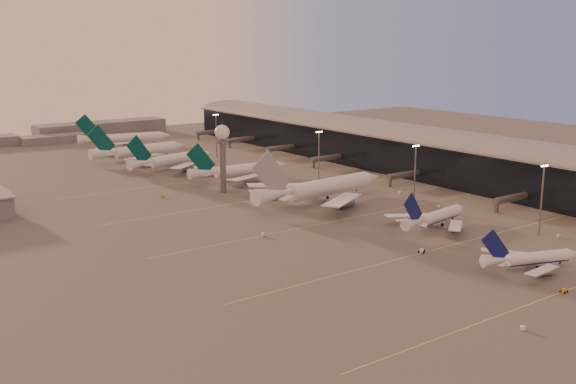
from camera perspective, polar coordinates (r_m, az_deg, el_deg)
ground at (r=200.39m, az=11.10°, el=-6.39°), size 700.00×700.00×0.00m
taxiway_markings at (r=258.66m, az=6.60°, el=-1.86°), size 180.00×185.25×0.02m
terminal at (r=347.88m, az=10.11°, el=3.56°), size 57.00×362.00×23.04m
radar_tower at (r=290.46m, az=-5.57°, el=3.99°), size 6.40×6.40×31.10m
mast_a at (r=241.20m, az=20.70°, el=-0.33°), size 3.60×0.56×25.00m
mast_b at (r=272.17m, az=10.70°, el=1.69°), size 3.60×0.56×25.00m
mast_c at (r=308.67m, az=2.63°, el=3.20°), size 3.60×0.56×25.00m
mast_d at (r=381.34m, az=-6.09°, el=4.97°), size 3.60×0.56×25.00m
distant_horizon at (r=478.75m, az=-18.40°, el=4.78°), size 165.00×37.50×9.00m
narrowbody_near at (r=208.05m, az=19.91°, el=-5.44°), size 32.10×25.16×13.06m
narrowbody_mid at (r=244.01m, az=12.39°, el=-2.23°), size 38.64×30.60×15.18m
widebody_white at (r=275.97m, az=2.88°, el=0.04°), size 69.65×55.62×24.50m
greentail_a at (r=320.42m, az=-4.09°, el=1.66°), size 53.21×42.89×19.32m
greentail_b at (r=352.15m, az=-9.74°, el=2.53°), size 53.86×42.98×19.92m
greentail_c at (r=382.68m, az=-12.45°, el=3.26°), size 58.80×47.31×21.36m
greentail_d at (r=433.52m, az=-13.58°, el=4.28°), size 57.76×46.22×21.18m
gsv_truck_a at (r=166.03m, az=19.25°, el=-10.60°), size 5.02×5.01×2.11m
gsv_tug_near at (r=192.73m, az=22.31°, el=-7.75°), size 2.37×3.70×1.02m
gsv_catering_a at (r=243.70m, az=21.94°, el=-3.13°), size 5.46×3.52×4.13m
gsv_tug_mid at (r=214.56m, az=11.25°, el=-4.94°), size 4.03×4.65×1.14m
gsv_truck_b at (r=272.90m, az=12.70°, el=-1.10°), size 5.03×2.03×2.01m
gsv_truck_c at (r=228.40m, az=-2.13°, el=-3.44°), size 5.63×5.73×2.39m
gsv_catering_b at (r=294.28m, az=9.49°, el=0.23°), size 5.22×3.20×3.99m
gsv_tug_far at (r=278.60m, az=-1.06°, el=-0.61°), size 3.87×4.20×1.03m
gsv_truck_d at (r=289.10m, az=-10.65°, el=-0.21°), size 4.06×5.88×2.24m
gsv_tug_hangar at (r=334.44m, az=-3.18°, el=1.63°), size 3.74×2.60×0.98m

